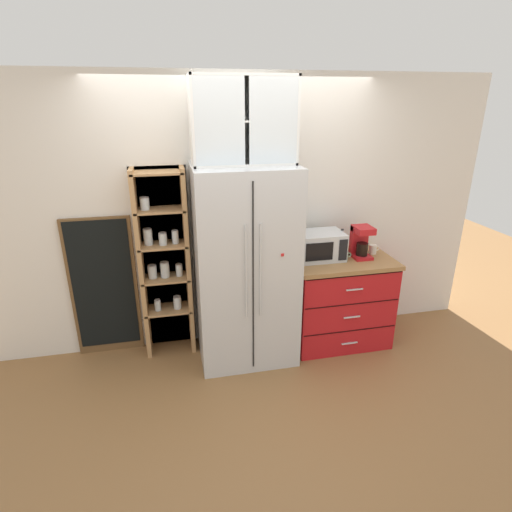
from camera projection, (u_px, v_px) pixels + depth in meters
name	position (u px, v px, depth m)	size (l,w,h in m)	color
ground_plane	(246.00, 352.00, 4.02)	(10.68, 10.68, 0.00)	olive
wall_back_cream	(237.00, 215.00, 3.93)	(4.98, 0.10, 2.55)	silver
refrigerator	(245.00, 266.00, 3.70)	(0.88, 0.71, 1.81)	silver
pantry_shelf_column	(164.00, 260.00, 3.80)	(0.50, 0.29, 1.78)	brown
counter_cabinet	(339.00, 300.00, 4.09)	(0.97, 0.65, 0.89)	red
microwave	(319.00, 246.00, 3.88)	(0.44, 0.33, 0.26)	silver
coffee_maker	(361.00, 241.00, 3.92)	(0.17, 0.20, 0.31)	red
mug_cream	(373.00, 249.00, 4.03)	(0.11, 0.07, 0.09)	silver
mug_sage	(344.00, 256.00, 3.87)	(0.11, 0.07, 0.09)	#8CA37F
bottle_clear	(341.00, 245.00, 3.92)	(0.07, 0.07, 0.28)	silver
upper_cabinet	(243.00, 121.00, 3.30)	(0.84, 0.32, 0.69)	silver
chalkboard_menu	(104.00, 287.00, 3.82)	(0.60, 0.04, 1.35)	brown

